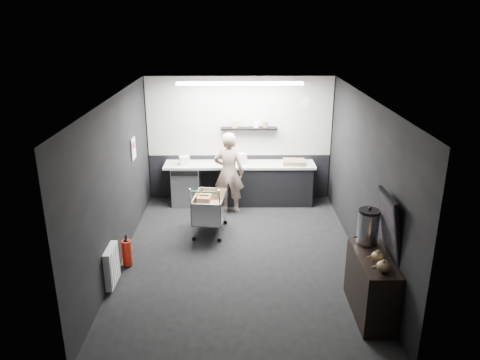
{
  "coord_description": "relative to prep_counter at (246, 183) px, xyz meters",
  "views": [
    {
      "loc": [
        -0.06,
        -7.08,
        3.92
      ],
      "look_at": [
        -0.0,
        0.4,
        1.25
      ],
      "focal_mm": 35.0,
      "sensor_mm": 36.0,
      "label": 1
    }
  ],
  "objects": [
    {
      "name": "floating_shelf",
      "position": [
        0.06,
        0.2,
        1.16
      ],
      "size": [
        1.2,
        0.22,
        0.04
      ],
      "primitive_type": "cube",
      "color": "black",
      "rests_on": "wall_back"
    },
    {
      "name": "cardboard_box",
      "position": [
        1.02,
        -0.05,
        0.49
      ],
      "size": [
        0.49,
        0.39,
        0.09
      ],
      "primitive_type": "cube",
      "rotation": [
        0.0,
        0.0,
        -0.09
      ],
      "color": "olive",
      "rests_on": "prep_counter"
    },
    {
      "name": "floor",
      "position": [
        -0.14,
        -2.42,
        -0.46
      ],
      "size": [
        5.5,
        5.5,
        0.0
      ],
      "primitive_type": "plane",
      "color": "black",
      "rests_on": "ground"
    },
    {
      "name": "wall_right",
      "position": [
        1.86,
        -2.42,
        0.89
      ],
      "size": [
        0.0,
        5.5,
        5.5
      ],
      "primitive_type": "plane",
      "rotation": [
        1.57,
        0.0,
        -1.57
      ],
      "color": "black",
      "rests_on": "floor"
    },
    {
      "name": "shopping_cart",
      "position": [
        -0.7,
        -1.47,
        0.03
      ],
      "size": [
        0.65,
        0.98,
        1.01
      ],
      "color": "silver",
      "rests_on": "floor"
    },
    {
      "name": "person",
      "position": [
        -0.36,
        -0.45,
        0.39
      ],
      "size": [
        0.67,
        0.5,
        1.7
      ],
      "primitive_type": "imported",
      "rotation": [
        0.0,
        0.0,
        2.99
      ],
      "color": "beige",
      "rests_on": "floor"
    },
    {
      "name": "poster",
      "position": [
        -2.12,
        -1.12,
        1.09
      ],
      "size": [
        0.02,
        0.3,
        0.4
      ],
      "primitive_type": "cube",
      "color": "white",
      "rests_on": "wall_left"
    },
    {
      "name": "wall_front",
      "position": [
        -0.14,
        -5.17,
        0.89
      ],
      "size": [
        5.5,
        0.0,
        5.5
      ],
      "primitive_type": "plane",
      "rotation": [
        -1.57,
        0.0,
        0.0
      ],
      "color": "black",
      "rests_on": "floor"
    },
    {
      "name": "pink_tub",
      "position": [
        -0.09,
        0.0,
        0.55
      ],
      "size": [
        0.22,
        0.22,
        0.22
      ],
      "primitive_type": "cylinder",
      "color": "silver",
      "rests_on": "prep_counter"
    },
    {
      "name": "wall_left",
      "position": [
        -2.14,
        -2.42,
        0.89
      ],
      "size": [
        0.0,
        5.5,
        5.5
      ],
      "primitive_type": "plane",
      "rotation": [
        1.57,
        0.0,
        1.57
      ],
      "color": "black",
      "rests_on": "floor"
    },
    {
      "name": "white_container",
      "position": [
        -1.3,
        -0.05,
        0.53
      ],
      "size": [
        0.24,
        0.21,
        0.18
      ],
      "primitive_type": "cube",
      "rotation": [
        0.0,
        0.0,
        0.24
      ],
      "color": "white",
      "rests_on": "prep_counter"
    },
    {
      "name": "ceiling",
      "position": [
        -0.14,
        -2.42,
        2.24
      ],
      "size": [
        5.5,
        5.5,
        0.0
      ],
      "primitive_type": "plane",
      "rotation": [
        3.14,
        0.0,
        0.0
      ],
      "color": "silver",
      "rests_on": "wall_back"
    },
    {
      "name": "prep_counter",
      "position": [
        0.0,
        0.0,
        0.0
      ],
      "size": [
        3.2,
        0.61,
        0.9
      ],
      "color": "black",
      "rests_on": "floor"
    },
    {
      "name": "wall_back",
      "position": [
        -0.14,
        0.33,
        0.89
      ],
      "size": [
        5.5,
        0.0,
        5.5
      ],
      "primitive_type": "plane",
      "rotation": [
        1.57,
        0.0,
        0.0
      ],
      "color": "black",
      "rests_on": "floor"
    },
    {
      "name": "dado_panel",
      "position": [
        -0.14,
        0.31,
        0.04
      ],
      "size": [
        3.95,
        0.02,
        1.0
      ],
      "primitive_type": "cube",
      "color": "black",
      "rests_on": "wall_back"
    },
    {
      "name": "wall_clock",
      "position": [
        1.26,
        0.3,
        1.69
      ],
      "size": [
        0.2,
        0.03,
        0.2
      ],
      "primitive_type": "cylinder",
      "rotation": [
        1.57,
        0.0,
        0.0
      ],
      "color": "white",
      "rests_on": "wall_back"
    },
    {
      "name": "sideboard",
      "position": [
        1.64,
        -3.98,
        0.1
      ],
      "size": [
        0.5,
        1.17,
        1.75
      ],
      "color": "black",
      "rests_on": "floor"
    },
    {
      "name": "kitchen_wall_panel",
      "position": [
        -0.14,
        0.31,
        1.39
      ],
      "size": [
        3.95,
        0.02,
        1.7
      ],
      "primitive_type": "cube",
      "color": "beige",
      "rests_on": "wall_back"
    },
    {
      "name": "fire_extinguisher",
      "position": [
        -1.99,
        -2.71,
        -0.2
      ],
      "size": [
        0.16,
        0.16,
        0.53
      ],
      "color": "red",
      "rests_on": "floor"
    },
    {
      "name": "radiator",
      "position": [
        -2.08,
        -3.32,
        -0.11
      ],
      "size": [
        0.1,
        0.5,
        0.6
      ],
      "primitive_type": "cube",
      "color": "white",
      "rests_on": "wall_left"
    },
    {
      "name": "poster_red_band",
      "position": [
        -2.11,
        -1.12,
        1.16
      ],
      "size": [
        0.02,
        0.22,
        0.1
      ],
      "primitive_type": "cube",
      "color": "red",
      "rests_on": "poster"
    },
    {
      "name": "ceiling_strip",
      "position": [
        -0.14,
        -0.57,
        2.21
      ],
      "size": [
        2.4,
        0.2,
        0.04
      ],
      "primitive_type": "cube",
      "color": "white",
      "rests_on": "ceiling"
    }
  ]
}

